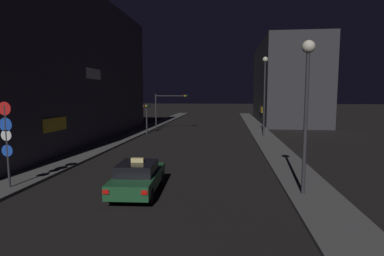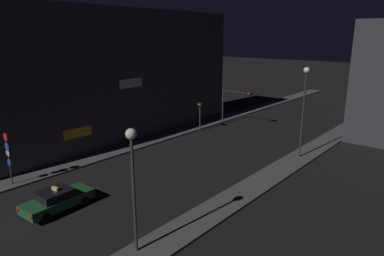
{
  "view_description": "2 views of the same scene",
  "coord_description": "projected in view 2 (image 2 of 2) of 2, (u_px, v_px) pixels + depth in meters",
  "views": [
    {
      "loc": [
        3.37,
        -4.25,
        4.43
      ],
      "look_at": [
        0.49,
        20.38,
        1.77
      ],
      "focal_mm": 29.02,
      "sensor_mm": 36.0,
      "label": 1
    },
    {
      "loc": [
        18.95,
        -0.55,
        10.91
      ],
      "look_at": [
        -1.29,
        23.06,
        2.5
      ],
      "focal_mm": 32.24,
      "sensor_mm": 36.0,
      "label": 2
    }
  ],
  "objects": [
    {
      "name": "sidewalk_right",
      "position": [
        320.0,
        145.0,
        35.07
      ],
      "size": [
        2.3,
        70.62,
        0.15
      ],
      "primitive_type": "cube",
      "color": "#4C4C4C",
      "rests_on": "ground_plane"
    },
    {
      "name": "taxi",
      "position": [
        57.0,
        200.0,
        22.02
      ],
      "size": [
        2.06,
        4.55,
        1.62
      ],
      "color": "#1E512D",
      "rests_on": "ground_plane"
    },
    {
      "name": "traffic_light_overhead",
      "position": [
        234.0,
        99.0,
        41.84
      ],
      "size": [
        4.22,
        0.41,
        4.53
      ],
      "color": "#2D2D33",
      "rests_on": "ground_plane"
    },
    {
      "name": "street_lamp_far_block",
      "position": [
        304.0,
        96.0,
        30.05
      ],
      "size": [
        0.54,
        0.54,
        8.12
      ],
      "color": "#2D2D33",
      "rests_on": "sidewalk_right"
    },
    {
      "name": "sidewalk_left",
      "position": [
        209.0,
        123.0,
        44.03
      ],
      "size": [
        2.3,
        70.62,
        0.15
      ],
      "primitive_type": "cube",
      "color": "#4C4C4C",
      "rests_on": "ground_plane"
    },
    {
      "name": "street_lamp_near_block",
      "position": [
        133.0,
        166.0,
        16.59
      ],
      "size": [
        0.55,
        0.55,
        6.55
      ],
      "color": "#2D2D33",
      "rests_on": "sidewalk_right"
    },
    {
      "name": "traffic_light_left_kerb",
      "position": [
        200.0,
        110.0,
        39.85
      ],
      "size": [
        0.8,
        0.42,
        3.41
      ],
      "color": "#2D2D33",
      "rests_on": "ground_plane"
    },
    {
      "name": "sign_pole_left",
      "position": [
        8.0,
        154.0,
        25.13
      ],
      "size": [
        0.63,
        0.1,
        3.97
      ],
      "color": "#2D2D33",
      "rests_on": "sidewalk_left"
    },
    {
      "name": "building_facade_left",
      "position": [
        110.0,
        75.0,
        36.59
      ],
      "size": [
        6.71,
        31.66,
        13.54
      ],
      "color": "#3D3842",
      "rests_on": "ground_plane"
    }
  ]
}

